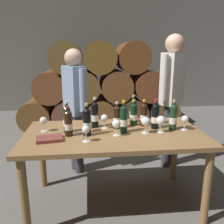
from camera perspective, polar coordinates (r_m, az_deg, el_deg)
ground_plane at (r=2.61m, az=0.48°, el=-20.91°), size 14.00×14.00×0.00m
cellar_back_wall at (r=6.32m, az=-3.80°, el=13.50°), size 10.00×0.24×2.80m
barrel_stack at (r=4.78m, az=-2.95°, el=5.40°), size 3.12×0.90×1.69m
dining_table at (r=2.29m, az=0.51°, el=-7.12°), size 1.70×0.90×0.76m
wine_bottle_0 at (r=2.45m, az=5.26°, el=-0.50°), size 0.07×0.07×0.27m
wine_bottle_1 at (r=2.17m, az=-10.50°, el=-2.64°), size 0.07×0.07×0.28m
wine_bottle_2 at (r=2.37m, az=14.59°, el=-1.16°), size 0.07×0.07×0.30m
wine_bottle_3 at (r=2.37m, az=10.40°, el=-1.02°), size 0.07×0.07×0.29m
wine_bottle_4 at (r=2.51m, az=10.60°, el=-0.23°), size 0.07×0.07×0.28m
wine_bottle_5 at (r=2.34m, az=1.19°, el=-1.19°), size 0.07×0.07×0.27m
wine_bottle_6 at (r=2.38m, az=-4.16°, el=-0.59°), size 0.07×0.07×0.31m
wine_bottle_7 at (r=2.45m, az=7.72°, el=-0.57°), size 0.07×0.07×0.27m
wine_bottle_8 at (r=2.56m, az=5.10°, el=0.37°), size 0.07×0.07×0.30m
wine_bottle_9 at (r=2.22m, az=2.84°, el=-1.66°), size 0.07×0.07×0.31m
wine_bottle_10 at (r=2.27m, az=-10.81°, el=-1.65°), size 0.07×0.07×0.30m
wine_bottle_11 at (r=2.15m, az=-6.09°, el=-2.36°), size 0.07×0.07×0.30m
wine_glass_0 at (r=2.40m, az=17.23°, el=-1.79°), size 0.07×0.07×0.15m
wine_glass_1 at (r=2.25m, az=-5.89°, el=-2.26°), size 0.08×0.08×0.15m
wine_glass_2 at (r=2.13m, az=1.09°, el=-3.02°), size 0.08×0.08×0.15m
wine_glass_3 at (r=2.34m, az=-16.27°, el=-2.15°), size 0.07×0.07×0.15m
wine_glass_4 at (r=2.01m, az=-6.35°, el=-4.43°), size 0.07×0.07×0.14m
wine_glass_5 at (r=2.27m, az=11.74°, el=-2.14°), size 0.09×0.09×0.16m
wine_glass_6 at (r=2.22m, az=8.14°, el=-2.38°), size 0.09×0.09×0.16m
wine_glass_7 at (r=2.34m, az=-1.87°, el=-1.59°), size 0.07×0.07×0.14m
tasting_notebook at (r=2.13m, az=-14.87°, el=-6.26°), size 0.24×0.19×0.03m
sommelier_presenting at (r=3.08m, az=14.26°, el=5.35°), size 0.39×0.36×1.72m
taster_seated_left at (r=2.90m, az=-8.95°, el=2.60°), size 0.31×0.44×1.54m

